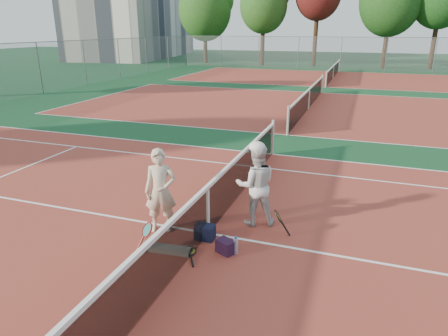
% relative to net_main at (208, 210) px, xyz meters
% --- Properties ---
extents(ground, '(130.00, 130.00, 0.00)m').
position_rel_net_main_xyz_m(ground, '(0.00, 0.00, -0.51)').
color(ground, '#103C1F').
rests_on(ground, ground).
extents(court_main, '(23.77, 10.97, 0.01)m').
position_rel_net_main_xyz_m(court_main, '(0.00, 0.00, -0.51)').
color(court_main, maroon).
rests_on(court_main, ground).
extents(court_far_a, '(23.77, 10.97, 0.01)m').
position_rel_net_main_xyz_m(court_far_a, '(0.00, 13.50, -0.51)').
color(court_far_a, maroon).
rests_on(court_far_a, ground).
extents(court_far_b, '(23.77, 10.97, 0.01)m').
position_rel_net_main_xyz_m(court_far_b, '(0.00, 27.00, -0.51)').
color(court_far_b, maroon).
rests_on(court_far_b, ground).
extents(net_main, '(0.10, 10.98, 1.02)m').
position_rel_net_main_xyz_m(net_main, '(0.00, 0.00, 0.00)').
color(net_main, black).
rests_on(net_main, ground).
extents(net_far_a, '(0.10, 10.98, 1.02)m').
position_rel_net_main_xyz_m(net_far_a, '(0.00, 13.50, 0.00)').
color(net_far_a, black).
rests_on(net_far_a, ground).
extents(net_far_b, '(0.10, 10.98, 1.02)m').
position_rel_net_main_xyz_m(net_far_b, '(0.00, 27.00, 0.00)').
color(net_far_b, black).
rests_on(net_far_b, ground).
extents(fence_back, '(32.00, 0.06, 3.00)m').
position_rel_net_main_xyz_m(fence_back, '(0.00, 34.00, 0.99)').
color(fence_back, slate).
rests_on(fence_back, ground).
extents(player_a, '(0.71, 0.59, 1.67)m').
position_rel_net_main_xyz_m(player_a, '(-0.91, -0.16, 0.32)').
color(player_a, '#C3B297').
rests_on(player_a, ground).
extents(player_b, '(0.99, 0.89, 1.67)m').
position_rel_net_main_xyz_m(player_b, '(0.74, 0.74, 0.32)').
color(player_b, silver).
rests_on(player_b, ground).
extents(racket_red, '(0.42, 0.45, 0.51)m').
position_rel_net_main_xyz_m(racket_red, '(-0.81, -0.91, -0.25)').
color(racket_red, maroon).
rests_on(racket_red, ground).
extents(racket_black_held, '(0.40, 0.36, 0.53)m').
position_rel_net_main_xyz_m(racket_black_held, '(1.29, 0.36, -0.24)').
color(racket_black_held, black).
rests_on(racket_black_held, ground).
extents(racket_spare, '(0.54, 0.65, 0.07)m').
position_rel_net_main_xyz_m(racket_spare, '(-0.05, -0.78, -0.47)').
color(racket_spare, black).
rests_on(racket_spare, ground).
extents(sports_bag_navy, '(0.37, 0.25, 0.29)m').
position_rel_net_main_xyz_m(sports_bag_navy, '(0.02, -0.21, -0.37)').
color(sports_bag_navy, black).
rests_on(sports_bag_navy, ground).
extents(sports_bag_purple, '(0.37, 0.33, 0.25)m').
position_rel_net_main_xyz_m(sports_bag_purple, '(0.55, -0.55, -0.38)').
color(sports_bag_purple, black).
rests_on(sports_bag_purple, ground).
extents(net_cover_canvas, '(0.93, 0.29, 0.10)m').
position_rel_net_main_xyz_m(net_cover_canvas, '(-0.47, -0.86, -0.46)').
color(net_cover_canvas, '#67635D').
rests_on(net_cover_canvas, ground).
extents(water_bottle, '(0.09, 0.09, 0.30)m').
position_rel_net_main_xyz_m(water_bottle, '(0.73, -0.52, -0.36)').
color(water_bottle, '#C4E3F8').
rests_on(water_bottle, ground).
extents(tree_back_0, '(5.81, 5.81, 9.02)m').
position_rel_net_main_xyz_m(tree_back_0, '(-15.12, 37.42, 5.16)').
color(tree_back_0, '#382314').
rests_on(tree_back_0, ground).
extents(tree_back_1, '(4.88, 4.88, 8.79)m').
position_rel_net_main_xyz_m(tree_back_1, '(-8.29, 36.66, 5.45)').
color(tree_back_1, '#382314').
rests_on(tree_back_1, ground).
extents(tree_back_3, '(5.78, 5.78, 9.56)m').
position_rel_net_main_xyz_m(tree_back_3, '(3.90, 37.51, 5.72)').
color(tree_back_3, '#382314').
rests_on(tree_back_3, ground).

